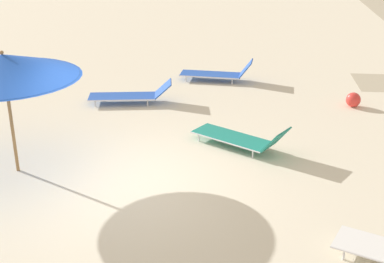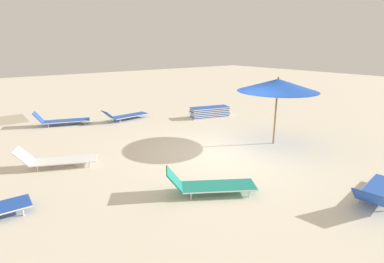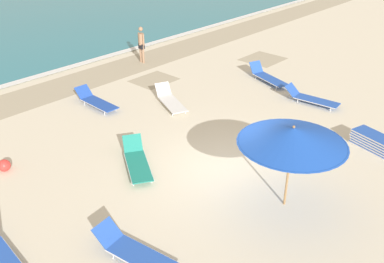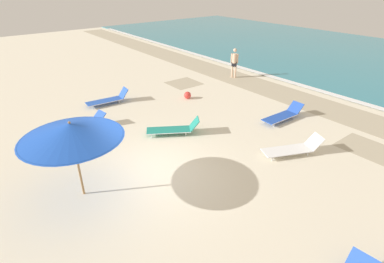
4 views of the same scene
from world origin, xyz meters
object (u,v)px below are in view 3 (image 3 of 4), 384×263
Objects in this scene: beachgoer_shoreline_child at (141,43)px; sun_lounger_under_umbrella at (135,252)px; beach_umbrella at (293,136)px; sun_lounger_near_water_right at (137,161)px; sun_lounger_mid_beach_pair_a at (311,98)px; beach_ball at (4,165)px; sun_lounger_near_water_left at (170,100)px; lounger_stack at (380,145)px; sun_lounger_mid_beach_solo at (268,77)px; sun_lounger_mid_beach_pair_b at (96,101)px.

sun_lounger_under_umbrella is at bearing 142.21° from beachgoer_shoreline_child.
beach_umbrella is 4.74m from sun_lounger_near_water_right.
sun_lounger_mid_beach_pair_a reaches higher than beach_ball.
sun_lounger_near_water_right is (-3.78, -2.40, 0.00)m from sun_lounger_near_water_left.
beachgoer_shoreline_child reaches higher than sun_lounger_near_water_left.
beach_umbrella is at bearing 160.30° from beachgoer_shoreline_child.
sun_lounger_near_water_right is 9.59m from beachgoer_shoreline_child.
sun_lounger_near_water_left reaches higher than lounger_stack.
sun_lounger_mid_beach_solo is (8.47, 1.06, -0.00)m from sun_lounger_near_water_right.
sun_lounger_near_water_left is 0.99× the size of sun_lounger_mid_beach_pair_a.
beachgoer_shoreline_child is 4.88× the size of beach_ball.
beachgoer_shoreline_child is at bearing 65.76° from beach_umbrella.
beach_ball is (-9.19, -4.31, -0.82)m from beachgoer_shoreline_child.
sun_lounger_mid_beach_solo reaches higher than sun_lounger_mid_beach_pair_b.
sun_lounger_mid_beach_solo is at bearing -25.63° from sun_lounger_mid_beach_pair_b.
sun_lounger_mid_beach_solo is at bearing -8.45° from beach_ball.
sun_lounger_under_umbrella is at bearing -116.10° from sun_lounger_near_water_left.
beach_umbrella reaches higher than beachgoer_shoreline_child.
sun_lounger_mid_beach_solo is at bearing 67.07° from sun_lounger_mid_beach_pair_a.
beach_umbrella reaches higher than beach_ball.
sun_lounger_near_water_left is 4.87m from sun_lounger_mid_beach_solo.
sun_lounger_under_umbrella is 1.21× the size of beachgoer_shoreline_child.
lounger_stack is 0.96× the size of sun_lounger_near_water_right.
beach_ball is at bearing 166.96° from sun_lounger_near_water_right.
sun_lounger_near_water_right reaches higher than lounger_stack.
beach_umbrella is at bearing -58.83° from beach_ball.
beach_umbrella is at bearing -27.45° from sun_lounger_under_umbrella.
sun_lounger_under_umbrella is at bearing -99.78° from sun_lounger_near_water_right.
sun_lounger_mid_beach_pair_a is 1.23× the size of beachgoer_shoreline_child.
beach_umbrella is at bearing -91.05° from sun_lounger_mid_beach_pair_b.
sun_lounger_mid_beach_solo is at bearing 11.12° from sun_lounger_under_umbrella.
beachgoer_shoreline_child is (4.65, 2.57, 0.79)m from sun_lounger_mid_beach_pair_b.
sun_lounger_near_water_right reaches higher than sun_lounger_near_water_left.
beach_ball is (-6.51, 0.33, -0.04)m from sun_lounger_near_water_left.
sun_lounger_under_umbrella is 8.43m from sun_lounger_mid_beach_pair_b.
sun_lounger_near_water_left reaches higher than sun_lounger_under_umbrella.
sun_lounger_near_water_right is at bearing -123.32° from sun_lounger_near_water_left.
sun_lounger_mid_beach_pair_a reaches higher than sun_lounger_under_umbrella.
lounger_stack is at bearing -124.41° from sun_lounger_mid_beach_pair_a.
beachgoer_shoreline_child is at bearing 30.41° from sun_lounger_mid_beach_pair_b.
sun_lounger_near_water_right is 5.68× the size of beach_ball.
beach_umbrella is at bearing -39.00° from sun_lounger_near_water_right.
beach_umbrella is 4.73m from lounger_stack.
sun_lounger_mid_beach_pair_a is 11.20m from beach_ball.
sun_lounger_mid_beach_solo is at bearing 8.42° from sun_lounger_near_water_left.
sun_lounger_under_umbrella is 0.99× the size of sun_lounger_mid_beach_pair_a.
sun_lounger_mid_beach_pair_a is at bearing 22.99° from beach_umbrella.
sun_lounger_under_umbrella is at bearing 160.78° from beach_umbrella.
sun_lounger_mid_beach_pair_b is 5.37m from beachgoer_shoreline_child.
beachgoer_shoreline_child is (8.95, 9.82, 0.79)m from sun_lounger_under_umbrella.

